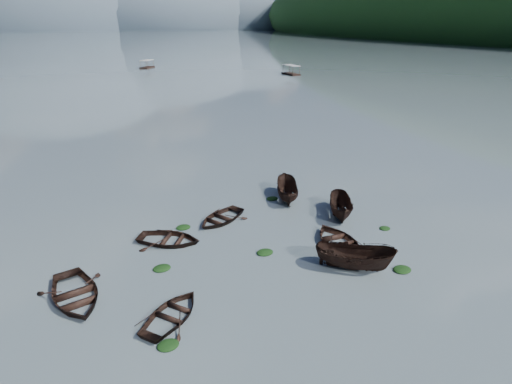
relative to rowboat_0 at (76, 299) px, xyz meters
name	(u,v)px	position (x,y,z in m)	size (l,w,h in m)	color
ground_plane	(342,312)	(12.87, -6.26, 0.00)	(2400.00, 2400.00, 0.00)	#536167
haze_mtn_b	(56,29)	(-47.13, 893.74, 0.00)	(520.00, 520.00, 340.00)	#475666
haze_mtn_c	(160,28)	(152.87, 893.74, 0.00)	(520.00, 520.00, 260.00)	#475666
haze_mtn_d	(241,28)	(332.87, 893.74, 0.00)	(520.00, 520.00, 220.00)	#475666
rowboat_0	(76,299)	(0.00, 0.00, 0.00)	(3.50, 4.91, 1.02)	black
rowboat_1	(173,318)	(4.60, -3.44, 0.00)	(2.79, 3.91, 0.81)	black
rowboat_2	(354,268)	(15.74, -3.14, 0.00)	(1.81, 4.80, 1.85)	black
rowboat_3	(339,245)	(16.39, -0.48, 0.00)	(3.38, 4.74, 0.98)	black
rowboat_5	(340,215)	(18.99, 3.33, 0.00)	(1.69, 4.50, 1.74)	black
rowboat_6	(169,242)	(5.84, 4.15, 0.00)	(3.12, 4.37, 0.90)	black
rowboat_7	(221,220)	(10.09, 5.97, 0.00)	(3.01, 4.22, 0.87)	black
rowboat_8	(287,199)	(16.49, 7.77, 0.00)	(1.71, 4.56, 1.76)	black
weed_clump_0	(168,346)	(4.03, -5.30, 0.00)	(1.03, 0.84, 0.22)	black
weed_clump_1	(265,253)	(11.37, 0.46, 0.00)	(1.11, 0.89, 0.24)	black
weed_clump_2	(402,270)	(18.33, -4.44, 0.00)	(1.14, 0.92, 0.25)	black
weed_clump_3	(385,229)	(20.78, 0.27, 0.00)	(0.82, 0.70, 0.18)	black
weed_clump_4	(361,265)	(16.39, -3.03, 0.00)	(1.09, 0.86, 0.23)	black
weed_clump_5	(162,269)	(4.84, 1.14, 0.00)	(1.09, 0.88, 0.23)	black
weed_clump_6	(183,228)	(7.18, 5.85, 0.00)	(1.06, 0.88, 0.22)	black
weed_clump_7	(272,199)	(15.31, 8.14, 0.00)	(0.99, 0.79, 0.22)	black
pontoon_centre	(147,68)	(19.86, 117.49, 0.00)	(2.55, 6.12, 2.34)	black
pontoon_right	(291,75)	(55.19, 84.67, 0.00)	(2.66, 6.39, 2.45)	black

